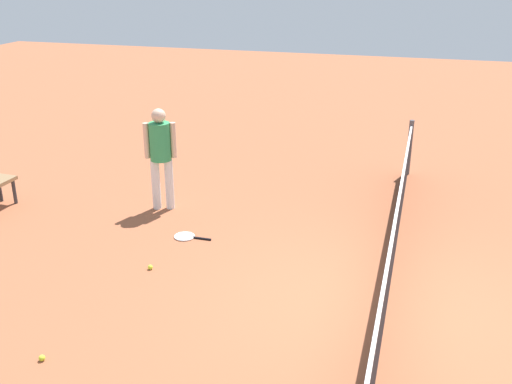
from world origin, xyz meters
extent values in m
plane|color=#9E5638|center=(0.00, 0.00, 0.00)|extent=(40.00, 40.00, 0.00)
cylinder|color=#4C4C51|center=(-5.00, 0.00, 0.54)|extent=(0.09, 0.09, 1.07)
cube|color=black|center=(0.00, 0.00, 0.46)|extent=(10.00, 0.02, 0.91)
cube|color=white|center=(0.00, 0.00, 0.94)|extent=(10.00, 0.04, 0.06)
cylinder|color=white|center=(-2.15, -3.72, 0.42)|extent=(0.18, 0.18, 0.85)
cylinder|color=white|center=(-2.08, -3.93, 0.42)|extent=(0.18, 0.18, 0.85)
cylinder|color=#339959|center=(-2.11, -3.83, 1.16)|extent=(0.43, 0.43, 0.62)
cylinder|color=beige|center=(-2.19, -3.62, 1.18)|extent=(0.11, 0.11, 0.58)
cylinder|color=beige|center=(-2.04, -4.03, 1.18)|extent=(0.11, 0.11, 0.58)
sphere|color=beige|center=(-2.11, -3.83, 1.58)|extent=(0.29, 0.29, 0.23)
torus|color=white|center=(-1.18, -3.07, 0.01)|extent=(0.32, 0.32, 0.02)
cylinder|color=silver|center=(-1.18, -3.07, 0.01)|extent=(0.27, 0.27, 0.00)
cylinder|color=black|center=(-1.17, -2.78, 0.02)|extent=(0.03, 0.28, 0.03)
sphere|color=#C6E033|center=(-0.12, -3.12, 0.03)|extent=(0.07, 0.07, 0.07)
sphere|color=#C6E033|center=(1.97, -3.35, 0.03)|extent=(0.07, 0.07, 0.07)
cylinder|color=#333338|center=(-1.62, -6.65, 0.21)|extent=(0.06, 0.06, 0.42)
cylinder|color=#333338|center=(-1.61, -6.35, 0.21)|extent=(0.06, 0.06, 0.42)
camera|label=1|loc=(6.23, 0.20, 3.89)|focal=41.57mm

